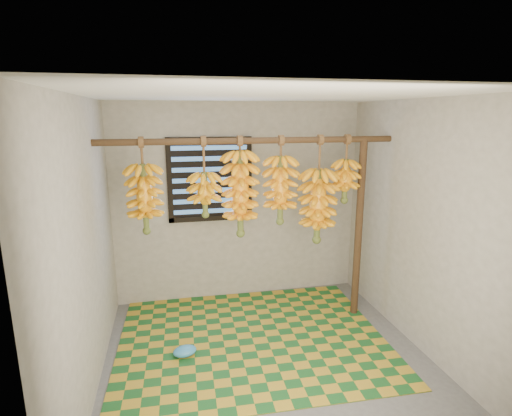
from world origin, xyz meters
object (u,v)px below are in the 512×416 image
object	(u,v)px
plastic_bag	(185,351)
banana_bunch_d	(280,190)
support_post	(359,230)
banana_bunch_c	(205,194)
banana_bunch_a	(145,199)
banana_bunch_e	(318,206)
woven_mat	(252,338)
banana_bunch_f	(345,181)
banana_bunch_b	(240,194)

from	to	relation	value
plastic_bag	banana_bunch_d	size ratio (longest dim) A/B	0.25
support_post	plastic_bag	size ratio (longest dim) A/B	8.77
support_post	banana_bunch_c	bearing A→B (deg)	180.00
plastic_bag	banana_bunch_a	distance (m)	1.50
plastic_bag	banana_bunch_e	distance (m)	1.98
plastic_bag	banana_bunch_e	bearing A→B (deg)	16.89
banana_bunch_d	woven_mat	bearing A→B (deg)	-141.60
woven_mat	plastic_bag	distance (m)	0.71
banana_bunch_f	plastic_bag	bearing A→B (deg)	-165.84
banana_bunch_d	banana_bunch_e	distance (m)	0.46
banana_bunch_c	banana_bunch_e	xyz separation A→B (m)	(1.19, 0.00, -0.18)
banana_bunch_a	banana_bunch_c	distance (m)	0.58
banana_bunch_d	banana_bunch_b	bearing A→B (deg)	-180.00
woven_mat	banana_bunch_d	world-z (taller)	banana_bunch_d
banana_bunch_a	banana_bunch_d	distance (m)	1.36
support_post	plastic_bag	bearing A→B (deg)	-167.18
banana_bunch_a	banana_bunch_d	xyz separation A→B (m)	(1.36, 0.00, 0.03)
woven_mat	banana_bunch_c	xyz separation A→B (m)	(-0.42, 0.29, 1.47)
woven_mat	banana_bunch_d	size ratio (longest dim) A/B	2.93
support_post	banana_bunch_b	size ratio (longest dim) A/B	1.97
banana_bunch_a	banana_bunch_f	bearing A→B (deg)	0.00
woven_mat	banana_bunch_b	world-z (taller)	banana_bunch_b
support_post	banana_bunch_a	bearing A→B (deg)	-180.00
woven_mat	plastic_bag	bearing A→B (deg)	-167.00
plastic_bag	banana_bunch_a	xyz separation A→B (m)	(-0.30, 0.45, 1.40)
banana_bunch_f	banana_bunch_a	bearing A→B (deg)	-180.00
woven_mat	banana_bunch_a	xyz separation A→B (m)	(-0.99, 0.29, 1.46)
banana_bunch_e	banana_bunch_f	size ratio (longest dim) A/B	1.59
banana_bunch_c	banana_bunch_f	xyz separation A→B (m)	(1.49, -0.00, 0.08)
banana_bunch_a	support_post	bearing A→B (deg)	0.00
support_post	banana_bunch_c	distance (m)	1.75
woven_mat	banana_bunch_a	size ratio (longest dim) A/B	2.87
banana_bunch_d	banana_bunch_c	bearing A→B (deg)	180.00
banana_bunch_e	banana_bunch_d	bearing A→B (deg)	-180.00
woven_mat	plastic_bag	size ratio (longest dim) A/B	11.70
plastic_bag	banana_bunch_b	xyz separation A→B (m)	(0.63, 0.45, 1.41)
support_post	banana_bunch_e	distance (m)	0.58
banana_bunch_c	banana_bunch_d	xyz separation A→B (m)	(0.78, -0.00, 0.01)
support_post	banana_bunch_c	world-z (taller)	banana_bunch_c
banana_bunch_e	banana_bunch_b	bearing A→B (deg)	-180.00
banana_bunch_c	banana_bunch_f	bearing A→B (deg)	-0.00
plastic_bag	banana_bunch_e	size ratio (longest dim) A/B	0.20
plastic_bag	banana_bunch_a	size ratio (longest dim) A/B	0.25
support_post	banana_bunch_e	size ratio (longest dim) A/B	1.75
banana_bunch_b	banana_bunch_c	bearing A→B (deg)	180.00
support_post	banana_bunch_d	xyz separation A→B (m)	(-0.91, 0.00, 0.49)
woven_mat	banana_bunch_c	world-z (taller)	banana_bunch_c
support_post	woven_mat	xyz separation A→B (m)	(-1.27, -0.29, -0.99)
plastic_bag	banana_bunch_f	bearing A→B (deg)	14.16
woven_mat	banana_bunch_c	distance (m)	1.56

